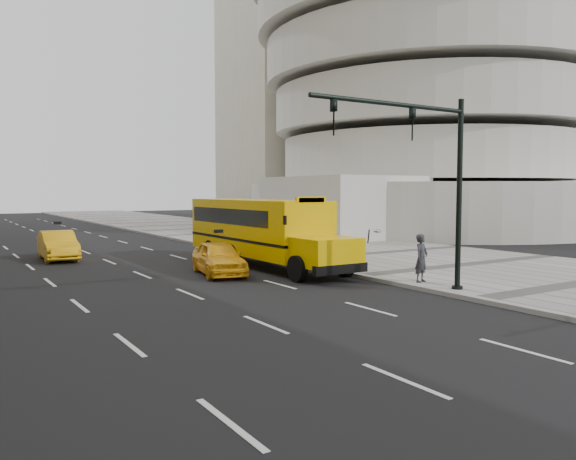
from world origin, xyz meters
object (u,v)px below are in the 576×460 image
taxi_near (219,258)px  pedestrian (421,258)px  taxi_far (58,245)px  school_bus (259,227)px  traffic_signal (429,169)px

taxi_near → pedestrian: 8.09m
taxi_far → pedestrian: (9.53, -15.18, 0.30)m
taxi_near → pedestrian: bearing=-41.3°
school_bus → pedestrian: school_bus is taller
school_bus → traffic_signal: size_ratio=1.81×
taxi_near → school_bus: bearing=41.3°
school_bus → taxi_near: bearing=-149.9°
school_bus → taxi_near: size_ratio=2.86×
school_bus → traffic_signal: bearing=-85.9°
school_bus → taxi_far: 10.35m
pedestrian → traffic_signal: bearing=-147.5°
taxi_far → traffic_signal: 18.99m
school_bus → pedestrian: 8.35m
traffic_signal → school_bus: bearing=94.1°
taxi_far → traffic_signal: bearing=-61.9°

